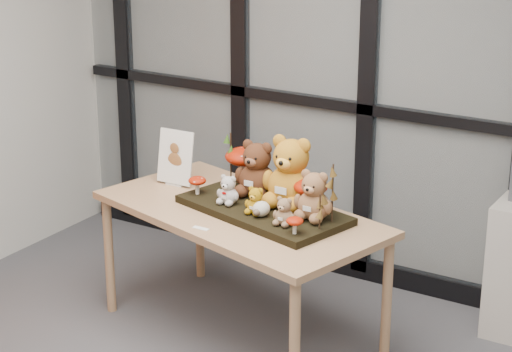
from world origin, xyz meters
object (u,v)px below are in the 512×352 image
Objects in this scene: sign_holder at (175,160)px; mushroom_front_left at (197,184)px; bear_brown_medium at (257,166)px; bear_beige_small at (284,210)px; mushroom_front_right at (295,225)px; mushroom_back_left at (244,165)px; bear_pooh_yellow at (291,168)px; mushroom_back_right at (310,194)px; bear_tan_back at (314,193)px; bear_white_bow at (228,188)px; diorama_tray at (263,210)px; bear_small_yellow at (256,199)px; plush_cream_hedgehog at (261,208)px; display_table at (240,223)px.

mushroom_front_left is at bearing -32.86° from sign_holder.
bear_brown_medium reaches higher than bear_beige_small.
mushroom_back_left is at bearing 140.81° from mushroom_front_right.
bear_brown_medium is 1.43× the size of mushroom_back_left.
bear_beige_small is 0.89m from sign_holder.
mushroom_back_right is at bearing 0.03° from bear_pooh_yellow.
bear_tan_back is (0.18, -0.10, -0.06)m from bear_pooh_yellow.
mushroom_front_left is (-0.21, 0.03, -0.03)m from bear_white_bow.
bear_small_yellow is (0.02, -0.10, 0.09)m from diorama_tray.
sign_holder reaches higher than plush_cream_hedgehog.
mushroom_back_left is at bearing 170.84° from bear_tan_back.
display_table is at bearing -18.48° from sign_holder.
mushroom_back_left is (-0.36, 0.14, -0.09)m from bear_pooh_yellow.
bear_tan_back is at bearing -10.52° from sign_holder.
bear_small_yellow is 0.06m from plush_cream_hedgehog.
diorama_tray is 3.23× the size of bear_tan_back.
bear_beige_small is at bearing -106.05° from bear_tan_back.
bear_brown_medium is 2.12× the size of bear_small_yellow.
bear_brown_medium is 0.21m from bear_white_bow.
bear_tan_back reaches higher than plush_cream_hedgehog.
bear_brown_medium is at bearing 139.59° from mushroom_front_right.
bear_tan_back is 0.47m from bear_white_bow.
diorama_tray is 0.26m from bear_pooh_yellow.
bear_pooh_yellow is 0.23m from bear_brown_medium.
mushroom_front_left is 0.29m from sign_holder.
diorama_tray is 0.33m from bear_tan_back.
bear_pooh_yellow is 0.40m from mushroom_back_left.
mushroom_back_left is at bearing 144.44° from bear_small_yellow.
bear_brown_medium is 1.20× the size of bear_tan_back.
bear_brown_medium is 3.83× the size of plush_cream_hedgehog.
bear_beige_small is at bearing -0.87° from bear_small_yellow.
display_table is 0.20m from bear_white_bow.
bear_tan_back is at bearing 73.95° from bear_beige_small.
bear_beige_small is 1.80× the size of plush_cream_hedgehog.
mushroom_front_left is 1.16× the size of mushroom_front_right.
bear_brown_medium is 3.08× the size of mushroom_front_left.
diorama_tray is 0.39m from mushroom_front_right.
plush_cream_hedgehog is at bearing -49.10° from diorama_tray.
mushroom_front_left reaches higher than mushroom_front_right.
bear_white_bow is (-0.19, 0.05, 0.01)m from bear_small_yellow.
mushroom_back_right is (0.22, 0.16, 0.02)m from bear_small_yellow.
mushroom_front_left is at bearing 163.28° from mushroom_front_right.
bear_pooh_yellow is 0.29m from bear_beige_small.
bear_small_yellow is 0.32m from mushroom_front_right.
bear_beige_small is (0.19, -0.05, 0.00)m from bear_small_yellow.
display_table is at bearing -0.88° from mushroom_front_left.
mushroom_front_left is (-0.59, 0.13, -0.02)m from bear_beige_small.
bear_beige_small is 0.50× the size of sign_holder.
bear_beige_small reaches higher than mushroom_front_left.
bear_small_yellow is at bearing -100.56° from bear_pooh_yellow.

